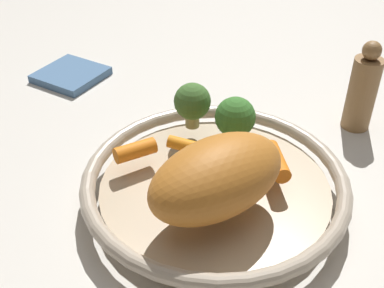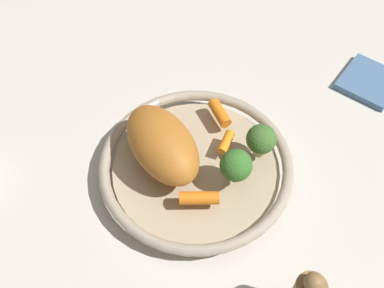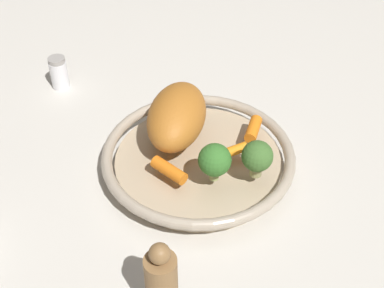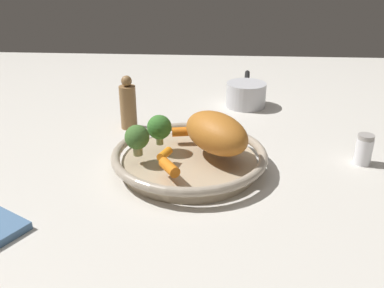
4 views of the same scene
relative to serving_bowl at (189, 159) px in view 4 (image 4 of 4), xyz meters
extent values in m
plane|color=beige|center=(0.00, 0.00, -0.02)|extent=(2.20, 2.20, 0.00)
cylinder|color=tan|center=(0.00, 0.00, -0.01)|extent=(0.29, 0.29, 0.03)
torus|color=tan|center=(0.00, 0.00, 0.01)|extent=(0.33, 0.33, 0.02)
ellipsoid|color=#B86B25|center=(0.00, -0.06, 0.06)|extent=(0.19, 0.18, 0.08)
cylinder|color=orange|center=(-0.04, 0.05, 0.03)|extent=(0.05, 0.03, 0.02)
cylinder|color=orange|center=(0.08, 0.01, 0.03)|extent=(0.03, 0.07, 0.02)
cylinder|color=orange|center=(-0.10, 0.03, 0.03)|extent=(0.06, 0.05, 0.02)
cylinder|color=#9AA666|center=(0.03, 0.07, 0.03)|extent=(0.02, 0.02, 0.02)
sphere|color=#37722B|center=(0.03, 0.07, 0.06)|extent=(0.05, 0.05, 0.05)
cylinder|color=tan|center=(-0.03, 0.10, 0.03)|extent=(0.02, 0.02, 0.02)
sphere|color=#406A2D|center=(-0.03, 0.10, 0.06)|extent=(0.05, 0.05, 0.05)
cylinder|color=white|center=(0.05, -0.38, 0.01)|extent=(0.04, 0.04, 0.06)
cylinder|color=#9E9993|center=(0.05, -0.38, 0.04)|extent=(0.03, 0.03, 0.01)
cylinder|color=olive|center=(0.22, 0.18, 0.03)|extent=(0.04, 0.04, 0.11)
sphere|color=olive|center=(0.22, 0.18, 0.10)|extent=(0.03, 0.03, 0.03)
cylinder|color=silver|center=(0.42, -0.14, 0.01)|extent=(0.12, 0.12, 0.07)
cylinder|color=black|center=(0.53, -0.15, 0.04)|extent=(0.10, 0.02, 0.02)
camera|label=1|loc=(-0.02, -0.46, 0.40)|focal=45.52mm
camera|label=2|loc=(0.47, 0.05, 0.73)|focal=47.13mm
camera|label=3|loc=(0.45, 0.50, 0.63)|focal=49.64mm
camera|label=4|loc=(-0.81, -0.06, 0.40)|focal=39.33mm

